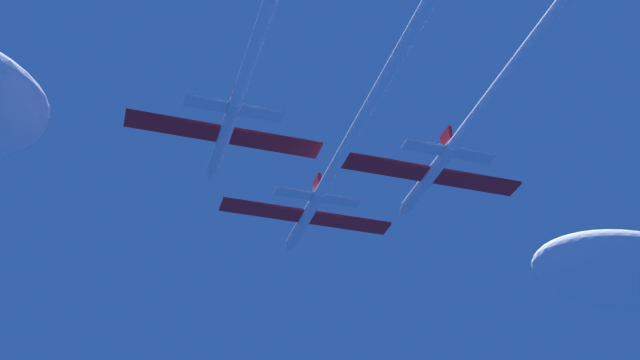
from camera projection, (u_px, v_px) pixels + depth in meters
jet_lead at (382, 85)px, 68.27m from camera, size 18.78×75.15×3.11m
jet_right_wing at (521, 58)px, 65.17m from camera, size 18.78×63.84×3.11m
cloud_wispy at (625, 271)px, 106.28m from camera, size 26.51×14.58×9.28m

